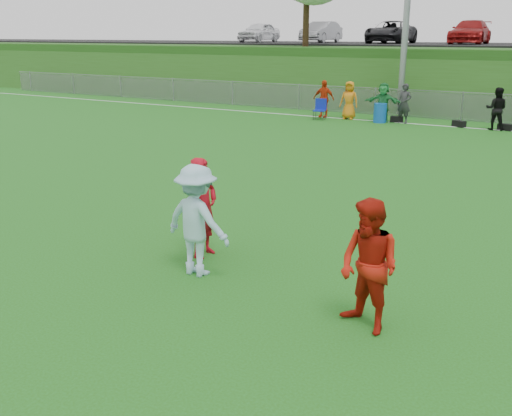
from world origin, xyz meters
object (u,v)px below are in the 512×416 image
Objects in this scene: recycling_bin at (380,113)px; player_blue at (197,221)px; player_red_center at (369,267)px; player_red_left at (203,208)px.

player_blue is at bearing -81.85° from recycling_bin.
player_red_center is at bearing -72.96° from recycling_bin.
recycling_bin is at bearing -77.28° from player_blue.
player_blue reaches higher than player_red_left.
player_red_left is 3.53m from player_red_center.
player_red_left reaches higher than recycling_bin.
player_blue is 17.62m from recycling_bin.
player_blue is at bearing -151.28° from player_red_left.
player_red_left is at bearing -172.97° from player_red_center.
player_red_center is 2.14× the size of recycling_bin.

